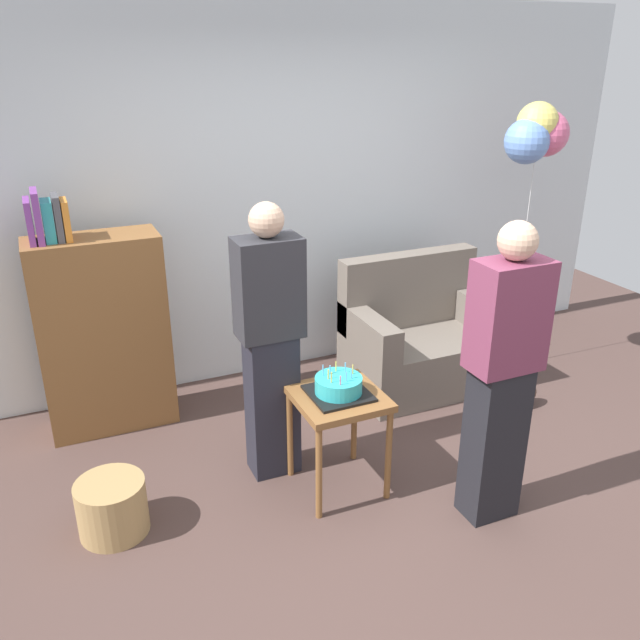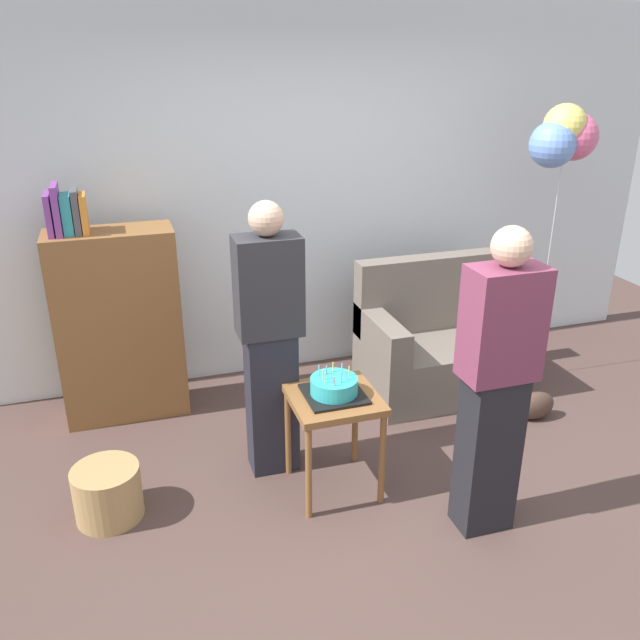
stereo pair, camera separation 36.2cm
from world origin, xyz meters
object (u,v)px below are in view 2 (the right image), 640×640
at_px(person_holding_cake, 496,385).
at_px(balloon_bunch, 565,137).
at_px(couch, 437,346).
at_px(handbag, 535,406).
at_px(person_blowing_candles, 270,341).
at_px(bookshelf, 118,322).
at_px(side_table, 334,410).
at_px(birthday_cake, 334,387).
at_px(wicker_basket, 108,493).

relative_size(person_holding_cake, balloon_bunch, 0.80).
xyz_separation_m(couch, person_holding_cake, (-0.46, -1.45, 0.49)).
bearing_deg(handbag, person_blowing_candles, 179.42).
height_order(bookshelf, side_table, bookshelf).
bearing_deg(birthday_cake, couch, 39.52).
height_order(person_holding_cake, handbag, person_holding_cake).
relative_size(wicker_basket, balloon_bunch, 0.18).
relative_size(wicker_basket, handbag, 1.29).
xyz_separation_m(couch, balloon_bunch, (0.79, -0.10, 1.47)).
height_order(side_table, person_holding_cake, person_holding_cake).
distance_m(bookshelf, side_table, 1.67).
relative_size(side_table, wicker_basket, 1.67).
xyz_separation_m(birthday_cake, wicker_basket, (-1.24, 0.13, -0.50)).
height_order(birthday_cake, wicker_basket, birthday_cake).
relative_size(birthday_cake, person_holding_cake, 0.20).
height_order(birthday_cake, handbag, birthday_cake).
relative_size(couch, person_blowing_candles, 0.67).
relative_size(person_holding_cake, wicker_basket, 4.53).
bearing_deg(balloon_bunch, person_blowing_candles, -166.93).
bearing_deg(side_table, couch, 39.52).
xyz_separation_m(couch, wicker_basket, (-2.35, -0.79, -0.19)).
bearing_deg(person_blowing_candles, balloon_bunch, 6.91).
height_order(person_blowing_candles, handbag, person_blowing_candles).
bearing_deg(couch, bookshelf, 171.46).
bearing_deg(person_holding_cake, bookshelf, -20.94).
height_order(bookshelf, birthday_cake, bookshelf).
xyz_separation_m(person_holding_cake, handbag, (0.91, 0.83, -0.73)).
bearing_deg(couch, handbag, -54.42).
bearing_deg(person_holding_cake, birthday_cake, -14.56).
bearing_deg(bookshelf, person_blowing_candles, -49.02).
relative_size(side_table, handbag, 2.15).
height_order(birthday_cake, balloon_bunch, balloon_bunch).
bearing_deg(balloon_bunch, couch, 172.89).
bearing_deg(couch, side_table, -140.48).
xyz_separation_m(side_table, handbag, (1.56, 0.30, -0.41)).
relative_size(person_blowing_candles, person_holding_cake, 1.00).
height_order(side_table, balloon_bunch, balloon_bunch).
bearing_deg(handbag, bookshelf, 160.18).
bearing_deg(balloon_bunch, side_table, -156.72).
distance_m(couch, wicker_basket, 2.49).
xyz_separation_m(side_table, balloon_bunch, (1.91, 0.82, 1.30)).
height_order(couch, side_table, couch).
height_order(side_table, handbag, side_table).
bearing_deg(person_blowing_candles, side_table, -54.77).
bearing_deg(side_table, wicker_basket, 174.19).
xyz_separation_m(couch, side_table, (-1.12, -0.92, 0.17)).
relative_size(couch, balloon_bunch, 0.54).
relative_size(bookshelf, person_blowing_candles, 0.98).
height_order(bookshelf, person_holding_cake, person_holding_cake).
xyz_separation_m(birthday_cake, handbag, (1.56, 0.30, -0.55)).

